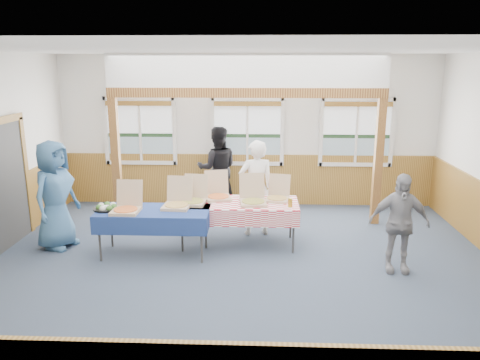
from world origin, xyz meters
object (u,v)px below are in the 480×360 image
at_px(table_right, 238,205).
at_px(table_left, 154,213).
at_px(woman_black, 217,168).
at_px(person_grey, 399,223).
at_px(woman_white, 256,188).
at_px(man_blue, 55,195).

bearing_deg(table_right, table_left, -159.27).
height_order(table_right, woman_black, woman_black).
relative_size(table_right, woman_black, 1.14).
bearing_deg(person_grey, woman_black, 138.26).
height_order(table_left, woman_black, woman_black).
bearing_deg(table_right, woman_white, 61.70).
distance_m(table_right, woman_white, 0.62).
xyz_separation_m(woman_black, man_blue, (-2.50, -2.20, 0.03)).
height_order(table_left, woman_white, woman_white).
bearing_deg(woman_black, table_left, 65.43).
relative_size(table_left, woman_white, 1.11).
relative_size(table_left, person_grey, 1.28).
bearing_deg(man_blue, person_grey, -80.03).
distance_m(woman_white, man_blue, 3.40).
xyz_separation_m(man_blue, person_grey, (5.42, -0.71, -0.16)).
xyz_separation_m(woman_white, person_grey, (2.11, -1.45, -0.11)).
bearing_deg(man_blue, woman_black, -31.17).
xyz_separation_m(woman_black, person_grey, (2.92, -2.91, -0.13)).
relative_size(woman_white, man_blue, 0.95).
bearing_deg(woman_black, man_blue, 34.96).
relative_size(woman_black, man_blue, 0.97).
relative_size(woman_black, person_grey, 1.18).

